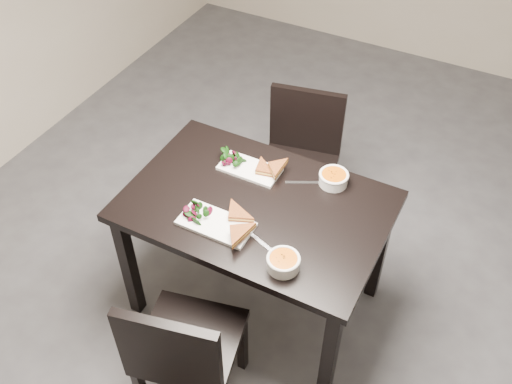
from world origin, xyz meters
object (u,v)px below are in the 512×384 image
soup_bowl_near (283,262)px  table (256,218)px  plate_near (216,224)px  soup_bowl_far (334,178)px  chair_near (183,350)px  chair_far (301,155)px  plate_far (250,169)px

soup_bowl_near → table: bearing=134.1°
plate_near → soup_bowl_far: bearing=53.8°
soup_bowl_near → soup_bowl_far: (-0.01, 0.57, 0.00)m
chair_near → soup_bowl_far: (0.26, 0.96, 0.30)m
plate_near → chair_near: bearing=-78.0°
chair_far → plate_far: chair_far is taller
soup_bowl_far → table: bearing=-132.8°
plate_near → soup_bowl_far: size_ratio=2.34×
soup_bowl_near → soup_bowl_far: bearing=90.8°
soup_bowl_far → plate_far: bearing=-165.9°
chair_near → chair_far: size_ratio=1.00×
table → chair_far: 0.72m
plate_near → plate_far: size_ratio=1.12×
chair_far → soup_bowl_near: (0.35, -0.98, 0.30)m
chair_far → soup_bowl_far: bearing=-61.9°
chair_near → plate_near: (-0.10, 0.47, 0.27)m
chair_near → soup_bowl_far: size_ratio=6.01×
chair_far → soup_bowl_near: 1.08m
plate_near → soup_bowl_near: soup_bowl_near is taller
soup_bowl_far → soup_bowl_near: bearing=-89.2°
soup_bowl_near → plate_far: size_ratio=0.47×
chair_near → plate_near: size_ratio=2.57×
plate_near → plate_far: plate_near is taller
chair_far → chair_near: bearing=-97.9°
table → soup_bowl_near: (0.27, -0.28, 0.13)m
plate_far → soup_bowl_far: (0.39, 0.10, 0.03)m
chair_far → plate_near: bearing=-102.5°
plate_near → plate_far: 0.39m
soup_bowl_near → plate_far: 0.62m
table → soup_bowl_far: (0.26, 0.29, 0.13)m
chair_far → soup_bowl_far: chair_far is taller
plate_near → plate_far: (-0.04, 0.39, -0.00)m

